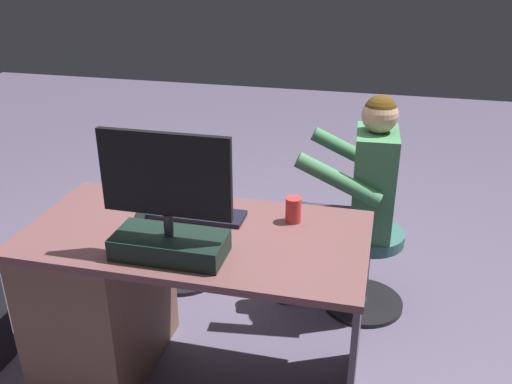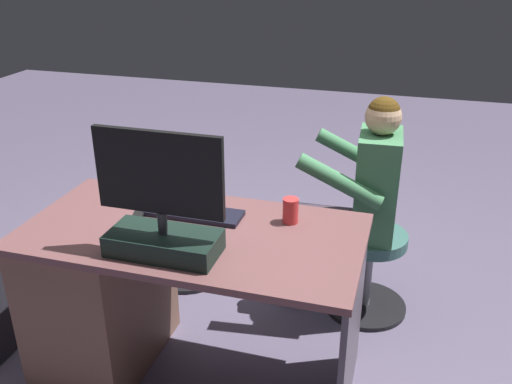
{
  "view_description": "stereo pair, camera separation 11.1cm",
  "coord_description": "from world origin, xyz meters",
  "px_view_note": "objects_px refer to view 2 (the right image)",
  "views": [
    {
      "loc": [
        -0.7,
        2.29,
        1.83
      ],
      "look_at": [
        -0.16,
        0.03,
        0.78
      ],
      "focal_mm": 39.07,
      "sensor_mm": 36.0,
      "label": 1
    },
    {
      "loc": [
        -0.81,
        2.26,
        1.83
      ],
      "look_at": [
        -0.16,
        0.03,
        0.78
      ],
      "focal_mm": 39.07,
      "sensor_mm": 36.0,
      "label": 2
    }
  ],
  "objects_px": {
    "desk": "(121,288)",
    "person": "(356,192)",
    "cup": "(291,211)",
    "visitor_chair": "(369,264)",
    "office_chair_teddy": "(186,234)",
    "teddy_bear": "(183,177)",
    "keyboard": "(194,213)",
    "computer_mouse": "(134,201)",
    "monitor": "(162,218)",
    "tv_remote": "(138,216)"
  },
  "relations": [
    {
      "from": "monitor",
      "to": "keyboard",
      "type": "relative_size",
      "value": 1.16
    },
    {
      "from": "cup",
      "to": "office_chair_teddy",
      "type": "xyz_separation_m",
      "value": [
        0.76,
        -0.61,
        -0.55
      ]
    },
    {
      "from": "desk",
      "to": "person",
      "type": "xyz_separation_m",
      "value": [
        -0.94,
        -0.74,
        0.27
      ]
    },
    {
      "from": "computer_mouse",
      "to": "office_chair_teddy",
      "type": "xyz_separation_m",
      "value": [
        0.05,
        -0.64,
        -0.51
      ]
    },
    {
      "from": "keyboard",
      "to": "computer_mouse",
      "type": "distance_m",
      "value": 0.3
    },
    {
      "from": "desk",
      "to": "person",
      "type": "distance_m",
      "value": 1.23
    },
    {
      "from": "person",
      "to": "monitor",
      "type": "bearing_deg",
      "value": 57.04
    },
    {
      "from": "monitor",
      "to": "keyboard",
      "type": "distance_m",
      "value": 0.35
    },
    {
      "from": "tv_remote",
      "to": "office_chair_teddy",
      "type": "xyz_separation_m",
      "value": [
        0.13,
        -0.75,
        -0.51
      ]
    },
    {
      "from": "tv_remote",
      "to": "monitor",
      "type": "bearing_deg",
      "value": 120.67
    },
    {
      "from": "visitor_chair",
      "to": "person",
      "type": "relative_size",
      "value": 0.39
    },
    {
      "from": "computer_mouse",
      "to": "tv_remote",
      "type": "height_order",
      "value": "computer_mouse"
    },
    {
      "from": "monitor",
      "to": "cup",
      "type": "relative_size",
      "value": 4.54
    },
    {
      "from": "cup",
      "to": "teddy_bear",
      "type": "relative_size",
      "value": 0.3
    },
    {
      "from": "tv_remote",
      "to": "desk",
      "type": "bearing_deg",
      "value": 8.23
    },
    {
      "from": "visitor_chair",
      "to": "monitor",
      "type": "bearing_deg",
      "value": 52.87
    },
    {
      "from": "teddy_bear",
      "to": "desk",
      "type": "bearing_deg",
      "value": 92.34
    },
    {
      "from": "office_chair_teddy",
      "to": "visitor_chair",
      "type": "height_order",
      "value": "same"
    },
    {
      "from": "monitor",
      "to": "computer_mouse",
      "type": "relative_size",
      "value": 5.06
    },
    {
      "from": "computer_mouse",
      "to": "teddy_bear",
      "type": "bearing_deg",
      "value": -85.5
    },
    {
      "from": "cup",
      "to": "tv_remote",
      "type": "bearing_deg",
      "value": 12.66
    },
    {
      "from": "desk",
      "to": "computer_mouse",
      "type": "xyz_separation_m",
      "value": [
        -0.02,
        -0.15,
        0.37
      ]
    },
    {
      "from": "teddy_bear",
      "to": "visitor_chair",
      "type": "xyz_separation_m",
      "value": [
        -1.07,
        0.07,
        -0.35
      ]
    },
    {
      "from": "desk",
      "to": "tv_remote",
      "type": "xyz_separation_m",
      "value": [
        -0.1,
        -0.04,
        0.36
      ]
    },
    {
      "from": "desk",
      "to": "office_chair_teddy",
      "type": "xyz_separation_m",
      "value": [
        0.03,
        -0.79,
        -0.15
      ]
    },
    {
      "from": "keyboard",
      "to": "visitor_chair",
      "type": "height_order",
      "value": "keyboard"
    },
    {
      "from": "cup",
      "to": "office_chair_teddy",
      "type": "bearing_deg",
      "value": -38.99
    },
    {
      "from": "tv_remote",
      "to": "office_chair_teddy",
      "type": "bearing_deg",
      "value": -94.21
    },
    {
      "from": "cup",
      "to": "teddy_bear",
      "type": "distance_m",
      "value": 1.0
    },
    {
      "from": "visitor_chair",
      "to": "office_chair_teddy",
      "type": "bearing_deg",
      "value": -2.94
    },
    {
      "from": "cup",
      "to": "person",
      "type": "distance_m",
      "value": 0.62
    },
    {
      "from": "keyboard",
      "to": "person",
      "type": "xyz_separation_m",
      "value": [
        -0.62,
        -0.62,
        -0.09
      ]
    },
    {
      "from": "desk",
      "to": "computer_mouse",
      "type": "relative_size",
      "value": 14.46
    },
    {
      "from": "computer_mouse",
      "to": "tv_remote",
      "type": "bearing_deg",
      "value": 124.93
    },
    {
      "from": "computer_mouse",
      "to": "cup",
      "type": "bearing_deg",
      "value": -177.77
    },
    {
      "from": "computer_mouse",
      "to": "tv_remote",
      "type": "distance_m",
      "value": 0.14
    },
    {
      "from": "office_chair_teddy",
      "to": "monitor",
      "type": "bearing_deg",
      "value": 110.06
    },
    {
      "from": "desk",
      "to": "tv_remote",
      "type": "height_order",
      "value": "tv_remote"
    },
    {
      "from": "desk",
      "to": "tv_remote",
      "type": "relative_size",
      "value": 9.26
    },
    {
      "from": "desk",
      "to": "monitor",
      "type": "distance_m",
      "value": 0.63
    },
    {
      "from": "cup",
      "to": "visitor_chair",
      "type": "distance_m",
      "value": 0.84
    },
    {
      "from": "keyboard",
      "to": "computer_mouse",
      "type": "xyz_separation_m",
      "value": [
        0.3,
        -0.03,
        0.01
      ]
    },
    {
      "from": "keyboard",
      "to": "office_chair_teddy",
      "type": "bearing_deg",
      "value": -62.49
    },
    {
      "from": "desk",
      "to": "office_chair_teddy",
      "type": "bearing_deg",
      "value": -87.62
    },
    {
      "from": "monitor",
      "to": "keyboard",
      "type": "xyz_separation_m",
      "value": [
        0.01,
        -0.32,
        -0.14
      ]
    },
    {
      "from": "teddy_bear",
      "to": "visitor_chair",
      "type": "bearing_deg",
      "value": 176.43
    },
    {
      "from": "monitor",
      "to": "tv_remote",
      "type": "height_order",
      "value": "monitor"
    },
    {
      "from": "monitor",
      "to": "tv_remote",
      "type": "distance_m",
      "value": 0.35
    },
    {
      "from": "monitor",
      "to": "person",
      "type": "height_order",
      "value": "monitor"
    },
    {
      "from": "office_chair_teddy",
      "to": "teddy_bear",
      "type": "bearing_deg",
      "value": -90.0
    }
  ]
}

